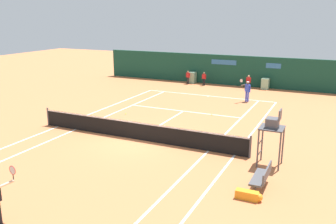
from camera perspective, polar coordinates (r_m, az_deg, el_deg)
The scene contains 12 objects.
ground_plane at distance 19.83m, azimuth -4.14°, elevation -3.77°, with size 80.00×80.00×0.01m.
tennis_net at distance 19.20m, azimuth -5.00°, elevation -2.84°, with size 12.10×0.10×1.07m.
sponsor_back_wall at distance 34.39m, azimuth 9.33°, elevation 6.40°, with size 25.00×1.02×2.76m.
umpire_chair at distance 16.13m, azimuth 16.00°, elevation -2.33°, with size 1.00×1.00×2.54m.
player_bench at distance 14.36m, azimuth 14.52°, elevation -9.63°, with size 0.54×1.58×0.88m.
equipment_bag at distance 13.59m, azimuth 12.64°, elevation -12.62°, with size 0.97×0.31×0.32m.
player_on_baseline at distance 27.98m, azimuth 12.27°, elevation 3.46°, with size 0.79×0.62×1.78m.
ball_kid_left_post at distance 33.95m, azimuth 5.64°, elevation 5.35°, with size 0.41×0.18×1.24m.
ball_kid_right_post at distance 34.51m, azimuth 3.14°, elevation 5.57°, with size 0.41×0.21×1.26m.
ball_kid_centre_post at distance 32.83m, azimuth 12.46°, elevation 4.74°, with size 0.41×0.17×1.24m.
tennis_ball_mid_court at distance 24.18m, azimuth -6.61°, elevation -0.29°, with size 0.07×0.07×0.07m, color #CCE033.
tennis_ball_near_service_line at distance 23.98m, azimuth 6.85°, elevation -0.43°, with size 0.07×0.07×0.07m, color #CCE033.
Camera 1 is at (9.26, -15.76, 6.39)m, focal length 39.01 mm.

